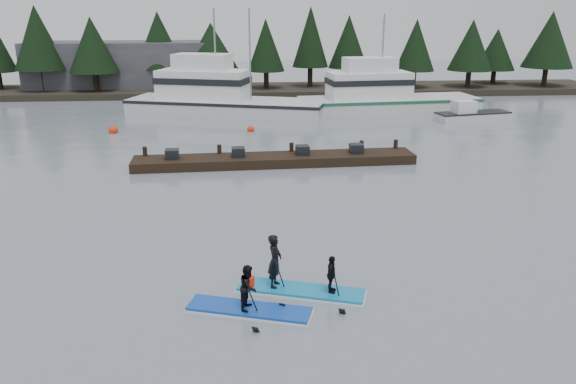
{
  "coord_description": "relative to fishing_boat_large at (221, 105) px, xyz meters",
  "views": [
    {
      "loc": [
        -1.7,
        -15.25,
        8.04
      ],
      "look_at": [
        0.0,
        6.0,
        1.1
      ],
      "focal_mm": 35.0,
      "sensor_mm": 36.0,
      "label": 1
    }
  ],
  "objects": [
    {
      "name": "buoy_c",
      "position": [
        17.63,
        -3.63,
        -0.68
      ],
      "size": [
        0.54,
        0.54,
        0.54
      ],
      "primitive_type": "sphere",
      "color": "red",
      "rests_on": "ground"
    },
    {
      "name": "waterfront_building",
      "position": [
        -10.48,
        13.48,
        1.82
      ],
      "size": [
        18.0,
        6.0,
        5.0
      ],
      "primitive_type": "cube",
      "color": "#4C4C51",
      "rests_on": "ground"
    },
    {
      "name": "paddleboard_duo",
      "position": [
        3.3,
        -30.83,
        -0.16
      ],
      "size": [
        3.85,
        2.0,
        2.27
      ],
      "rotation": [
        0.0,
        0.0,
        -0.31
      ],
      "color": "#137CB7",
      "rests_on": "ground"
    },
    {
      "name": "floating_dock",
      "position": [
        3.49,
        -16.23,
        -0.43
      ],
      "size": [
        15.34,
        2.73,
        0.51
      ],
      "primitive_type": "cube",
      "rotation": [
        0.0,
        0.0,
        0.05
      ],
      "color": "black",
      "rests_on": "ground"
    },
    {
      "name": "fishing_boat_large",
      "position": [
        0.0,
        0.0,
        0.0
      ],
      "size": [
        16.44,
        8.83,
        9.15
      ],
      "rotation": [
        0.0,
        0.0,
        -0.3
      ],
      "color": "silver",
      "rests_on": "ground"
    },
    {
      "name": "skiff",
      "position": [
        19.19,
        -4.75,
        -0.35
      ],
      "size": [
        5.84,
        2.72,
        0.66
      ],
      "primitive_type": "cube",
      "rotation": [
        0.0,
        0.0,
        0.19
      ],
      "color": "silver",
      "rests_on": "ground"
    },
    {
      "name": "ground",
      "position": [
        3.52,
        -30.52,
        -0.68
      ],
      "size": [
        160.0,
        160.0,
        0.0
      ],
      "primitive_type": "plane",
      "color": "slate",
      "rests_on": "ground"
    },
    {
      "name": "paddleboard_solo",
      "position": [
        1.84,
        -31.85,
        -0.24
      ],
      "size": [
        3.56,
        1.84,
        1.85
      ],
      "rotation": [
        0.0,
        0.0,
        -0.3
      ],
      "color": "#1242AE",
      "rests_on": "ground"
    },
    {
      "name": "buoy_a",
      "position": [
        -7.11,
        -7.09,
        -0.68
      ],
      "size": [
        0.62,
        0.62,
        0.62
      ],
      "primitive_type": "sphere",
      "color": "red",
      "rests_on": "ground"
    },
    {
      "name": "treeline",
      "position": [
        3.52,
        11.48,
        -0.68
      ],
      "size": [
        60.0,
        4.0,
        8.0
      ],
      "primitive_type": null,
      "color": "black",
      "rests_on": "ground"
    },
    {
      "name": "buoy_b",
      "position": [
        2.3,
        -7.34,
        -0.68
      ],
      "size": [
        0.5,
        0.5,
        0.5
      ],
      "primitive_type": "sphere",
      "color": "red",
      "rests_on": "ground"
    },
    {
      "name": "fishing_boat_medium",
      "position": [
        13.41,
        -0.15,
        -0.06
      ],
      "size": [
        15.0,
        5.58,
        8.7
      ],
      "rotation": [
        0.0,
        0.0,
        0.1
      ],
      "color": "silver",
      "rests_on": "ground"
    },
    {
      "name": "far_shore",
      "position": [
        3.52,
        11.48,
        -0.38
      ],
      "size": [
        70.0,
        8.0,
        0.6
      ],
      "primitive_type": "cube",
      "color": "#2D281E",
      "rests_on": "ground"
    }
  ]
}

